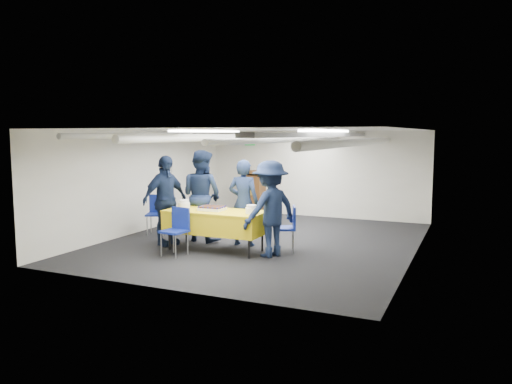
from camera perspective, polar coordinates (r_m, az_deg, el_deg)
ground at (r=10.37m, az=0.87°, el=-5.67°), size 7.00×7.00×0.00m
room_shell at (r=10.48m, az=2.23°, el=4.45°), size 6.00×7.00×2.30m
serving_table at (r=9.52m, az=-4.66°, el=-3.38°), size 1.92×0.85×0.77m
sheet_cake at (r=9.52m, az=-5.04°, el=-1.86°), size 0.47×0.37×0.09m
plate_stack_left at (r=9.76m, az=-8.23°, el=-1.44°), size 0.23×0.23×0.18m
plate_stack_right at (r=9.09m, az=-0.51°, el=-2.03°), size 0.22×0.22×0.16m
podium at (r=13.66m, az=-0.30°, el=-0.07°), size 0.62×0.53×1.25m
chair_near at (r=9.28m, az=-9.00°, el=-3.89°), size 0.47×0.47×0.87m
chair_right at (r=9.41m, az=3.74°, el=-3.67°), size 0.55×0.55×0.87m
chair_left at (r=11.29m, az=-11.21°, el=-2.04°), size 0.55×0.55×0.87m
sailor_a at (r=9.89m, az=-1.42°, el=-1.23°), size 0.66×0.46×1.72m
sailor_b at (r=10.38m, az=-6.23°, el=-0.42°), size 1.03×0.87×1.89m
sailor_c at (r=10.09m, az=-10.34°, el=-0.96°), size 0.73×1.13×1.79m
sailor_d at (r=9.00m, az=1.64°, el=-1.93°), size 1.10×1.30×1.74m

